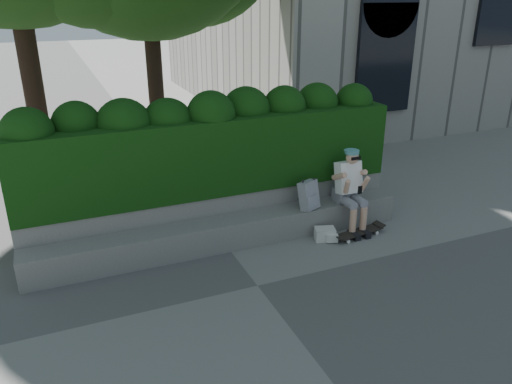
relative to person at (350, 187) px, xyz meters
name	(u,v)px	position (x,y,z in m)	size (l,w,h in m)	color
ground	(257,286)	(-2.11, -1.07, -0.75)	(80.00, 80.00, 0.00)	slate
bench_ledge	(226,233)	(-2.11, 0.18, -0.53)	(6.00, 0.45, 0.45)	gray
planter_wall	(216,213)	(-2.11, 0.66, -0.38)	(6.00, 0.50, 0.75)	gray
hedge	(210,152)	(-2.11, 0.88, 0.60)	(6.00, 1.00, 1.20)	black
person	(350,187)	(0.00, 0.00, 0.00)	(0.40, 0.76, 1.38)	gray
skateboard	(359,232)	(0.01, -0.35, -0.68)	(0.90, 0.34, 0.09)	black
backpack_plaid	(309,195)	(-0.72, 0.08, -0.07)	(0.32, 0.17, 0.47)	#ACACB1
backpack_ground	(325,234)	(-0.57, -0.24, -0.65)	(0.32, 0.22, 0.21)	silver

